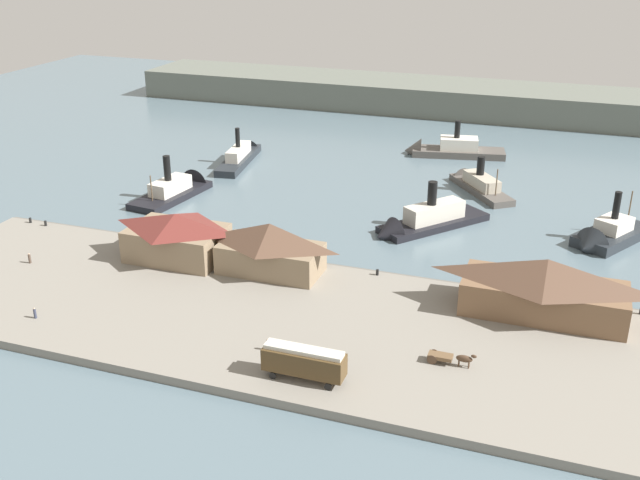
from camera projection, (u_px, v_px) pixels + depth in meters
ground_plane at (304, 256)px, 122.28m from camera, size 320.00×320.00×0.00m
quay_promenade at (248, 314)px, 102.96m from camera, size 110.00×36.00×1.20m
seawall_edge at (296, 262)px, 118.96m from camera, size 110.00×0.80×1.00m
ferry_shed_central_terminal at (177, 236)px, 117.45m from camera, size 15.03×10.22×7.48m
ferry_shed_customs_shed at (270, 248)px, 112.60m from camera, size 15.72×8.11×7.90m
ferry_shed_west_terminal at (545, 286)px, 100.26m from camera, size 22.04×9.37×8.13m
street_tram at (304, 361)px, 86.41m from camera, size 9.78×2.81×4.10m
horse_cart at (449, 357)px, 89.89m from camera, size 5.80×1.56×1.87m
pedestrian_near_cart at (30, 259)px, 116.78m from camera, size 0.41×0.41×1.67m
pedestrian_near_east_shed at (35, 313)px, 100.47m from camera, size 0.38×0.38×1.55m
pedestrian_walking_west at (268, 345)px, 92.90m from camera, size 0.39×0.39×1.59m
mooring_post_east at (30, 220)px, 132.69m from camera, size 0.44×0.44×0.90m
mooring_post_center_east at (377, 272)px, 112.91m from camera, size 0.44×0.44×0.90m
mooring_post_west at (46, 223)px, 131.36m from camera, size 0.44×0.44×0.90m
ferry_approaching_east at (180, 188)px, 150.19m from camera, size 9.26×21.30×11.31m
ferry_mid_harbor at (421, 222)px, 132.36m from camera, size 19.16×21.93×10.81m
ferry_approaching_west at (242, 155)px, 171.45m from camera, size 8.20×24.53×9.59m
ferry_moored_west at (606, 237)px, 126.56m from camera, size 14.15×17.97×11.05m
ferry_moored_east at (476, 183)px, 152.81m from camera, size 16.00×19.21×8.77m
ferry_outer_harbor at (446, 150)px, 175.12m from camera, size 23.94×10.69×10.51m
far_headland at (438, 97)px, 216.16m from camera, size 180.00×24.00×8.00m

